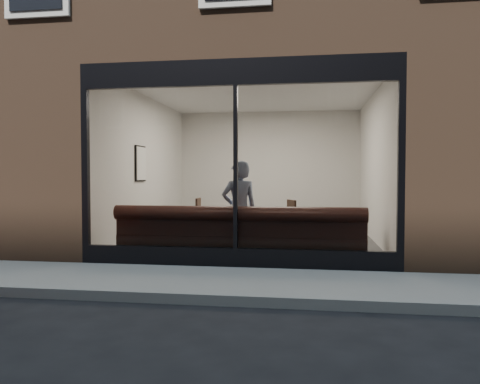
# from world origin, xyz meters

# --- Properties ---
(ground) EXTENTS (120.00, 120.00, 0.00)m
(ground) POSITION_xyz_m (0.00, 0.00, 0.00)
(ground) COLOR black
(ground) RESTS_ON ground
(sidewalk_near) EXTENTS (40.00, 2.00, 0.01)m
(sidewalk_near) POSITION_xyz_m (0.00, 1.00, 0.01)
(sidewalk_near) COLOR gray
(sidewalk_near) RESTS_ON ground
(kerb_near) EXTENTS (40.00, 0.10, 0.12)m
(kerb_near) POSITION_xyz_m (0.00, -0.05, 0.06)
(kerb_near) COLOR gray
(kerb_near) RESTS_ON ground
(host_building_pier_left) EXTENTS (2.50, 12.00, 3.20)m
(host_building_pier_left) POSITION_xyz_m (-3.75, 8.00, 1.60)
(host_building_pier_left) COLOR brown
(host_building_pier_left) RESTS_ON ground
(host_building_pier_right) EXTENTS (2.50, 12.00, 3.20)m
(host_building_pier_right) POSITION_xyz_m (3.75, 8.00, 1.60)
(host_building_pier_right) COLOR brown
(host_building_pier_right) RESTS_ON ground
(host_building_backfill) EXTENTS (5.00, 6.00, 3.20)m
(host_building_backfill) POSITION_xyz_m (0.00, 11.00, 1.60)
(host_building_backfill) COLOR brown
(host_building_backfill) RESTS_ON ground
(cafe_floor) EXTENTS (6.00, 6.00, 0.00)m
(cafe_floor) POSITION_xyz_m (0.00, 5.00, 0.02)
(cafe_floor) COLOR #2D2D30
(cafe_floor) RESTS_ON ground
(cafe_ceiling) EXTENTS (6.00, 6.00, 0.00)m
(cafe_ceiling) POSITION_xyz_m (0.00, 5.00, 3.19)
(cafe_ceiling) COLOR white
(cafe_ceiling) RESTS_ON host_building_upper
(cafe_wall_back) EXTENTS (5.00, 0.00, 5.00)m
(cafe_wall_back) POSITION_xyz_m (0.00, 7.99, 1.60)
(cafe_wall_back) COLOR silver
(cafe_wall_back) RESTS_ON ground
(cafe_wall_left) EXTENTS (0.00, 6.00, 6.00)m
(cafe_wall_left) POSITION_xyz_m (-2.49, 5.00, 1.60)
(cafe_wall_left) COLOR silver
(cafe_wall_left) RESTS_ON ground
(cafe_wall_right) EXTENTS (0.00, 6.00, 6.00)m
(cafe_wall_right) POSITION_xyz_m (2.49, 5.00, 1.60)
(cafe_wall_right) COLOR silver
(cafe_wall_right) RESTS_ON ground
(storefront_kick) EXTENTS (5.00, 0.10, 0.30)m
(storefront_kick) POSITION_xyz_m (0.00, 2.05, 0.15)
(storefront_kick) COLOR black
(storefront_kick) RESTS_ON ground
(storefront_header) EXTENTS (5.00, 0.10, 0.40)m
(storefront_header) POSITION_xyz_m (0.00, 2.05, 3.00)
(storefront_header) COLOR black
(storefront_header) RESTS_ON host_building_upper
(storefront_mullion) EXTENTS (0.06, 0.10, 2.50)m
(storefront_mullion) POSITION_xyz_m (0.00, 2.05, 1.55)
(storefront_mullion) COLOR black
(storefront_mullion) RESTS_ON storefront_kick
(storefront_glass) EXTENTS (4.80, 0.00, 4.80)m
(storefront_glass) POSITION_xyz_m (0.00, 2.02, 1.55)
(storefront_glass) COLOR white
(storefront_glass) RESTS_ON storefront_kick
(banquette) EXTENTS (4.00, 0.55, 0.45)m
(banquette) POSITION_xyz_m (0.00, 2.45, 0.23)
(banquette) COLOR #3B1C15
(banquette) RESTS_ON cafe_floor
(person) EXTENTS (0.72, 0.61, 1.67)m
(person) POSITION_xyz_m (-0.04, 2.73, 0.83)
(person) COLOR #8393B4
(person) RESTS_ON cafe_floor
(cafe_table_left) EXTENTS (0.65, 0.65, 0.04)m
(cafe_table_left) POSITION_xyz_m (-0.54, 3.00, 0.74)
(cafe_table_left) COLOR #322213
(cafe_table_left) RESTS_ON cafe_floor
(cafe_table_right) EXTENTS (0.64, 0.64, 0.04)m
(cafe_table_right) POSITION_xyz_m (1.84, 3.71, 0.74)
(cafe_table_right) COLOR #322213
(cafe_table_right) RESTS_ON cafe_floor
(cafe_chair_left) EXTENTS (0.43, 0.43, 0.04)m
(cafe_chair_left) POSITION_xyz_m (-1.35, 4.42, 0.24)
(cafe_chair_left) COLOR #322213
(cafe_chair_left) RESTS_ON cafe_floor
(cafe_chair_right) EXTENTS (0.52, 0.52, 0.04)m
(cafe_chair_right) POSITION_xyz_m (0.61, 3.93, 0.24)
(cafe_chair_right) COLOR #322213
(cafe_chair_right) RESTS_ON cafe_floor
(wall_poster) EXTENTS (0.02, 0.53, 0.70)m
(wall_poster) POSITION_xyz_m (-2.45, 4.57, 1.68)
(wall_poster) COLOR white
(wall_poster) RESTS_ON cafe_wall_left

